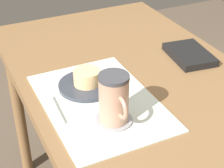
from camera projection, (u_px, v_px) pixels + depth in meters
name	position (u px, v px, depth m)	size (l,w,h in m)	color
dining_table	(148.00, 111.00, 1.17)	(1.34, 0.71, 0.75)	brown
placemat	(99.00, 101.00, 1.07)	(0.44, 0.30, 0.00)	silver
pastry_plate	(87.00, 85.00, 1.12)	(0.17, 0.17, 0.01)	#333842
pastry	(87.00, 77.00, 1.11)	(0.08, 0.08, 0.05)	#E5BC7F
coffee_coaster	(114.00, 120.00, 0.99)	(0.10, 0.10, 0.01)	#99999E
coffee_mug	(114.00, 99.00, 0.95)	(0.11, 0.08, 0.13)	tan
teaspoon	(57.00, 110.00, 1.02)	(0.01, 0.01, 0.13)	silver
small_book	(189.00, 55.00, 1.29)	(0.18, 0.12, 0.02)	black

